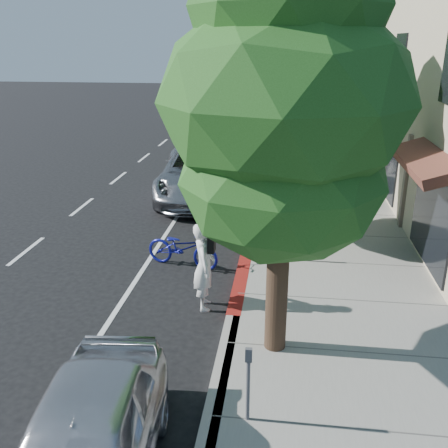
% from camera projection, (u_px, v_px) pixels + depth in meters
% --- Properties ---
extents(ground, '(120.00, 120.00, 0.00)m').
position_uv_depth(ground, '(238.00, 299.00, 11.45)').
color(ground, black).
rests_on(ground, ground).
extents(sidewalk, '(4.60, 56.00, 0.15)m').
position_uv_depth(sidewalk, '(321.00, 197.00, 18.59)').
color(sidewalk, gray).
rests_on(sidewalk, ground).
extents(curb, '(0.30, 56.00, 0.15)m').
position_uv_depth(curb, '(259.00, 195.00, 18.87)').
color(curb, '#9E998E').
rests_on(curb, ground).
extents(curb_red_segment, '(0.32, 4.00, 0.15)m').
position_uv_depth(curb_red_segment, '(242.00, 277.00, 12.35)').
color(curb_red_segment, maroon).
rests_on(curb_red_segment, ground).
extents(street_tree_0, '(4.08, 4.08, 7.27)m').
position_uv_depth(street_tree_0, '(284.00, 108.00, 7.90)').
color(street_tree_0, black).
rests_on(street_tree_0, ground).
extents(street_tree_1, '(4.70, 4.70, 7.14)m').
position_uv_depth(street_tree_1, '(287.00, 89.00, 13.56)').
color(street_tree_1, black).
rests_on(street_tree_1, ground).
extents(street_tree_2, '(4.77, 4.77, 7.58)m').
position_uv_depth(street_tree_2, '(289.00, 66.00, 19.04)').
color(street_tree_2, black).
rests_on(street_tree_2, ground).
extents(street_tree_3, '(5.07, 5.07, 8.50)m').
position_uv_depth(street_tree_3, '(290.00, 47.00, 24.40)').
color(street_tree_3, black).
rests_on(street_tree_3, ground).
extents(street_tree_4, '(4.90, 4.90, 7.51)m').
position_uv_depth(street_tree_4, '(290.00, 58.00, 30.23)').
color(street_tree_4, black).
rests_on(street_tree_4, ground).
extents(street_tree_5, '(4.18, 4.18, 6.71)m').
position_uv_depth(street_tree_5, '(290.00, 62.00, 35.97)').
color(street_tree_5, black).
rests_on(street_tree_5, ground).
extents(cyclist, '(0.62, 0.81, 1.98)m').
position_uv_depth(cyclist, '(204.00, 266.00, 10.78)').
color(cyclist, white).
rests_on(cyclist, ground).
extents(bicycle, '(2.09, 1.16, 1.04)m').
position_uv_depth(bicycle, '(183.00, 248.00, 12.94)').
color(bicycle, navy).
rests_on(bicycle, ground).
extents(silver_suv, '(3.57, 6.71, 1.80)m').
position_uv_depth(silver_suv, '(201.00, 173.00, 18.70)').
color(silver_suv, '#99999D').
rests_on(silver_suv, ground).
extents(dark_sedan, '(2.19, 5.28, 1.70)m').
position_uv_depth(dark_sedan, '(232.00, 147.00, 23.44)').
color(dark_sedan, black).
rests_on(dark_sedan, ground).
extents(white_pickup, '(2.30, 5.04, 1.43)m').
position_uv_depth(white_pickup, '(245.00, 137.00, 26.70)').
color(white_pickup, '#BBBBBB').
rests_on(white_pickup, ground).
extents(dark_suv_far, '(2.78, 5.52, 1.80)m').
position_uv_depth(dark_suv_far, '(265.00, 120.00, 31.20)').
color(dark_suv_far, black).
rests_on(dark_suv_far, ground).
extents(pedestrian, '(1.03, 0.86, 1.94)m').
position_uv_depth(pedestrian, '(346.00, 150.00, 21.62)').
color(pedestrian, black).
rests_on(pedestrian, sidewalk).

